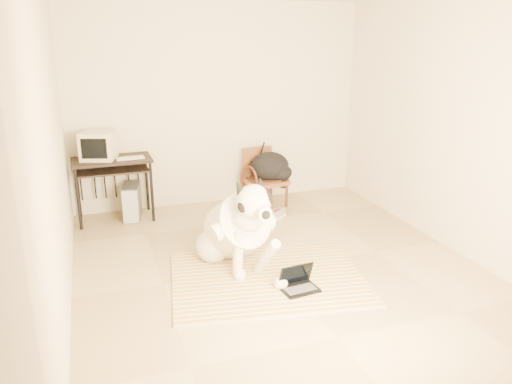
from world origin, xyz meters
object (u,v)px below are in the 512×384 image
pc_tower (132,201)px  backpack (272,168)px  computer_desk (112,168)px  laptop (298,283)px  rattan_chair (264,177)px  dog (237,229)px  crt_monitor (98,145)px

pc_tower → backpack: size_ratio=0.90×
computer_desk → pc_tower: size_ratio=1.92×
computer_desk → backpack: 2.09m
computer_desk → backpack: computer_desk is taller
laptop → rattan_chair: bearing=77.9°
dog → backpack: (1.00, 1.69, 0.12)m
laptop → crt_monitor: bearing=122.9°
computer_desk → backpack: bearing=-2.9°
dog → rattan_chair: 1.98m
laptop → rattan_chair: (0.52, 2.43, 0.31)m
computer_desk → backpack: (2.09, -0.10, -0.15)m
computer_desk → laptop: bearing=-59.1°
computer_desk → rattan_chair: computer_desk is taller
rattan_chair → pc_tower: bearing=178.9°
dog → crt_monitor: 2.27m
crt_monitor → backpack: size_ratio=0.86×
laptop → pc_tower: 2.77m
pc_tower → rattan_chair: bearing=-1.1°
dog → pc_tower: 2.01m
computer_desk → rattan_chair: (2.00, -0.04, -0.30)m
dog → laptop: size_ratio=3.91×
dog → crt_monitor: size_ratio=2.95×
rattan_chair → backpack: bearing=-36.9°
backpack → computer_desk: bearing=177.1°
pc_tower → laptop: bearing=-62.7°
dog → crt_monitor: crt_monitor is taller
crt_monitor → dog: bearing=-56.1°
laptop → pc_tower: (-1.27, 2.46, 0.14)m
dog → backpack: 1.97m
dog → laptop: bearing=-60.0°
dog → crt_monitor: bearing=123.9°
computer_desk → crt_monitor: size_ratio=2.03×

